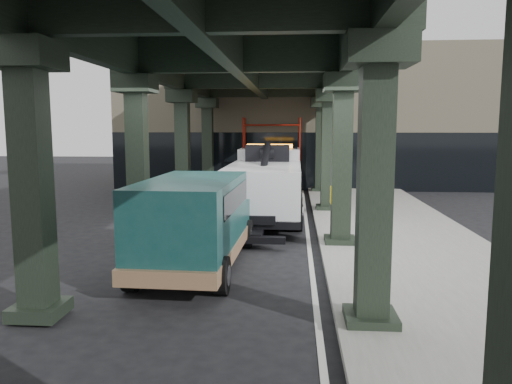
% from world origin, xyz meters
% --- Properties ---
extents(ground, '(90.00, 90.00, 0.00)m').
position_xyz_m(ground, '(0.00, 0.00, 0.00)').
color(ground, black).
rests_on(ground, ground).
extents(sidewalk, '(5.00, 40.00, 0.15)m').
position_xyz_m(sidewalk, '(4.50, 2.00, 0.07)').
color(sidewalk, gray).
rests_on(sidewalk, ground).
extents(lane_stripe, '(0.12, 38.00, 0.01)m').
position_xyz_m(lane_stripe, '(1.70, 2.00, 0.01)').
color(lane_stripe, silver).
rests_on(lane_stripe, ground).
extents(viaduct, '(7.40, 32.00, 6.40)m').
position_xyz_m(viaduct, '(-0.40, 2.00, 5.46)').
color(viaduct, black).
rests_on(viaduct, ground).
extents(building, '(22.00, 10.00, 8.00)m').
position_xyz_m(building, '(2.00, 20.00, 4.00)').
color(building, '#C6B793').
rests_on(building, ground).
extents(scaffolding, '(3.08, 0.88, 4.00)m').
position_xyz_m(scaffolding, '(0.00, 14.64, 2.11)').
color(scaffolding, '#A81C0D').
rests_on(scaffolding, ground).
extents(tow_truck, '(2.77, 9.00, 2.94)m').
position_xyz_m(tow_truck, '(0.19, 6.61, 1.43)').
color(tow_truck, black).
rests_on(tow_truck, ground).
extents(towed_van, '(2.42, 5.70, 2.28)m').
position_xyz_m(towed_van, '(-1.18, -0.57, 1.23)').
color(towed_van, '#103B3A').
rests_on(towed_van, ground).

